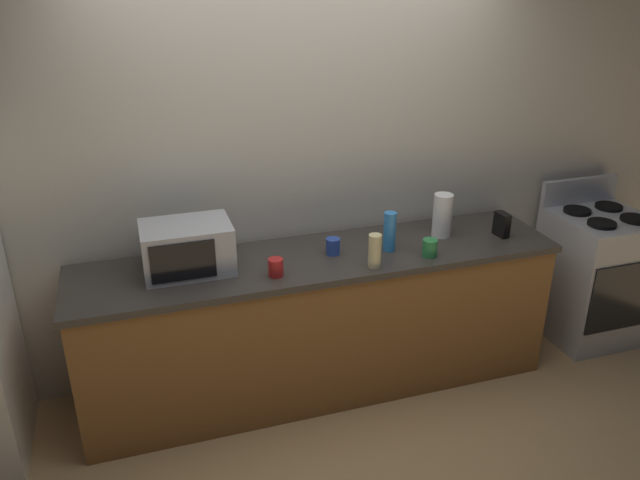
# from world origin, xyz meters

# --- Properties ---
(ground_plane) EXTENTS (8.00, 8.00, 0.00)m
(ground_plane) POSITION_xyz_m (0.00, 0.00, 0.00)
(ground_plane) COLOR tan
(back_wall) EXTENTS (6.40, 0.10, 2.70)m
(back_wall) POSITION_xyz_m (0.00, 0.81, 1.35)
(back_wall) COLOR beige
(back_wall) RESTS_ON ground_plane
(counter_run) EXTENTS (2.84, 0.64, 0.90)m
(counter_run) POSITION_xyz_m (0.00, 0.40, 0.45)
(counter_run) COLOR brown
(counter_run) RESTS_ON ground_plane
(stove_range) EXTENTS (0.60, 0.61, 1.08)m
(stove_range) POSITION_xyz_m (2.00, 0.40, 0.46)
(stove_range) COLOR #B7BABF
(stove_range) RESTS_ON ground_plane
(microwave) EXTENTS (0.48, 0.35, 0.27)m
(microwave) POSITION_xyz_m (-0.74, 0.45, 1.04)
(microwave) COLOR #B7BABF
(microwave) RESTS_ON counter_run
(paper_towel_roll) EXTENTS (0.12, 0.12, 0.27)m
(paper_towel_roll) POSITION_xyz_m (0.80, 0.45, 1.04)
(paper_towel_roll) COLOR white
(paper_towel_roll) RESTS_ON counter_run
(cordless_phone) EXTENTS (0.06, 0.11, 0.15)m
(cordless_phone) POSITION_xyz_m (1.16, 0.34, 0.98)
(cordless_phone) COLOR black
(cordless_phone) RESTS_ON counter_run
(bottle_spray_cleaner) EXTENTS (0.07, 0.07, 0.24)m
(bottle_spray_cleaner) POSITION_xyz_m (0.41, 0.35, 1.02)
(bottle_spray_cleaner) COLOR #338CE5
(bottle_spray_cleaner) RESTS_ON counter_run
(bottle_hand_soap) EXTENTS (0.07, 0.07, 0.19)m
(bottle_hand_soap) POSITION_xyz_m (0.25, 0.18, 1.00)
(bottle_hand_soap) COLOR beige
(bottle_hand_soap) RESTS_ON counter_run
(mug_red) EXTENTS (0.08, 0.08, 0.10)m
(mug_red) POSITION_xyz_m (-0.30, 0.24, 0.95)
(mug_red) COLOR red
(mug_red) RESTS_ON counter_run
(mug_green) EXTENTS (0.09, 0.09, 0.10)m
(mug_green) POSITION_xyz_m (0.60, 0.21, 0.95)
(mug_green) COLOR #2D8C47
(mug_green) RESTS_ON counter_run
(mug_blue) EXTENTS (0.08, 0.08, 0.10)m
(mug_blue) POSITION_xyz_m (0.08, 0.40, 0.95)
(mug_blue) COLOR #2D4CB2
(mug_blue) RESTS_ON counter_run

